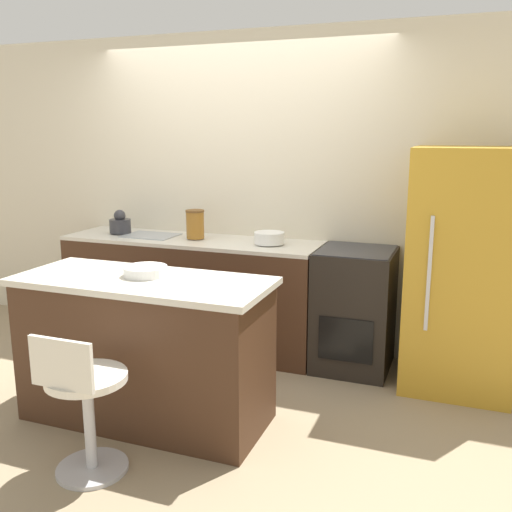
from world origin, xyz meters
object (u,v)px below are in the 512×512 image
(refrigerator, at_px, (463,271))
(mixing_bowl, at_px, (269,238))
(stool_chair, at_px, (85,404))
(kettle, at_px, (120,224))
(oven_range, at_px, (354,309))

(refrigerator, height_order, mixing_bowl, refrigerator)
(stool_chair, xyz_separation_m, kettle, (-1.02, 1.91, 0.61))
(oven_range, distance_m, refrigerator, 0.85)
(oven_range, xyz_separation_m, mixing_bowl, (-0.69, -0.00, 0.51))
(oven_range, distance_m, kettle, 2.14)
(stool_chair, relative_size, kettle, 4.04)
(oven_range, xyz_separation_m, kettle, (-2.07, -0.00, 0.55))
(oven_range, height_order, kettle, kettle)
(oven_range, bearing_deg, refrigerator, -3.88)
(oven_range, bearing_deg, mixing_bowl, -179.97)
(refrigerator, relative_size, kettle, 8.39)
(oven_range, distance_m, stool_chair, 2.18)
(oven_range, relative_size, stool_chair, 1.14)
(stool_chair, bearing_deg, kettle, 118.09)
(refrigerator, distance_m, kettle, 2.83)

